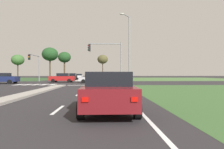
% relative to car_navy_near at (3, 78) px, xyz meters
% --- Properties ---
extents(ground_plane, '(200.00, 200.00, 0.00)m').
position_rel_car_navy_near_xyz_m(ground_plane, '(9.93, 2.38, -0.82)').
color(ground_plane, '#282628').
extents(grass_verge_far_right, '(35.00, 35.00, 0.01)m').
position_rel_car_navy_near_xyz_m(grass_verge_far_right, '(35.43, 26.88, -0.82)').
color(grass_verge_far_right, '#476B38').
rests_on(grass_verge_far_right, ground).
extents(median_island_near, '(1.20, 22.00, 0.14)m').
position_rel_car_navy_near_xyz_m(median_island_near, '(9.93, -16.62, -0.75)').
color(median_island_near, gray).
rests_on(median_island_near, ground).
extents(median_island_far, '(1.20, 36.00, 0.14)m').
position_rel_car_navy_near_xyz_m(median_island_far, '(9.93, 27.38, -0.75)').
color(median_island_far, '#ADA89E').
rests_on(median_island_far, ground).
extents(lane_dash_near, '(0.14, 2.00, 0.01)m').
position_rel_car_navy_near_xyz_m(lane_dash_near, '(13.43, -21.67, -0.82)').
color(lane_dash_near, silver).
rests_on(lane_dash_near, ground).
extents(lane_dash_second, '(0.14, 2.00, 0.01)m').
position_rel_car_navy_near_xyz_m(lane_dash_second, '(13.43, -15.67, -0.82)').
color(lane_dash_second, silver).
rests_on(lane_dash_second, ground).
extents(lane_dash_third, '(0.14, 2.00, 0.01)m').
position_rel_car_navy_near_xyz_m(lane_dash_third, '(13.43, -9.67, -0.82)').
color(lane_dash_third, silver).
rests_on(lane_dash_third, ground).
extents(lane_dash_fourth, '(0.14, 2.00, 0.01)m').
position_rel_car_navy_near_xyz_m(lane_dash_fourth, '(13.43, -3.67, -0.82)').
color(lane_dash_fourth, silver).
rests_on(lane_dash_fourth, ground).
extents(edge_line_right, '(0.14, 24.00, 0.01)m').
position_rel_car_navy_near_xyz_m(edge_line_right, '(16.78, -15.62, -0.82)').
color(edge_line_right, silver).
rests_on(edge_line_right, ground).
extents(stop_bar_near, '(6.40, 0.50, 0.01)m').
position_rel_car_navy_near_xyz_m(stop_bar_near, '(13.73, -4.62, -0.82)').
color(stop_bar_near, silver).
rests_on(stop_bar_near, ground).
extents(crosswalk_bar_near, '(0.70, 2.80, 0.01)m').
position_rel_car_navy_near_xyz_m(crosswalk_bar_near, '(3.53, -2.82, -0.82)').
color(crosswalk_bar_near, silver).
rests_on(crosswalk_bar_near, ground).
extents(crosswalk_bar_second, '(0.70, 2.80, 0.01)m').
position_rel_car_navy_near_xyz_m(crosswalk_bar_second, '(4.68, -2.82, -0.82)').
color(crosswalk_bar_second, silver).
rests_on(crosswalk_bar_second, ground).
extents(crosswalk_bar_third, '(0.70, 2.80, 0.01)m').
position_rel_car_navy_near_xyz_m(crosswalk_bar_third, '(5.83, -2.82, -0.82)').
color(crosswalk_bar_third, silver).
rests_on(crosswalk_bar_third, ground).
extents(crosswalk_bar_fourth, '(0.70, 2.80, 0.01)m').
position_rel_car_navy_near_xyz_m(crosswalk_bar_fourth, '(6.98, -2.82, -0.82)').
color(crosswalk_bar_fourth, silver).
rests_on(crosswalk_bar_fourth, ground).
extents(crosswalk_bar_fifth, '(0.70, 2.80, 0.01)m').
position_rel_car_navy_near_xyz_m(crosswalk_bar_fifth, '(8.13, -2.82, -0.82)').
color(crosswalk_bar_fifth, silver).
rests_on(crosswalk_bar_fifth, ground).
extents(car_navy_near, '(4.24, 2.06, 1.62)m').
position_rel_car_navy_near_xyz_m(car_navy_near, '(0.00, 0.00, 0.00)').
color(car_navy_near, '#161E47').
rests_on(car_navy_near, ground).
extents(car_silver_third, '(4.28, 2.03, 1.52)m').
position_rel_car_navy_near_xyz_m(car_silver_third, '(13.25, 1.97, -0.04)').
color(car_silver_third, '#B7B7BC').
rests_on(car_silver_third, ground).
extents(car_white_fourth, '(1.96, 4.39, 1.49)m').
position_rel_car_navy_near_xyz_m(car_white_fourth, '(7.57, 29.19, -0.06)').
color(car_white_fourth, silver).
rests_on(car_white_fourth, ground).
extents(car_maroon_fifth, '(2.09, 4.49, 1.57)m').
position_rel_car_navy_near_xyz_m(car_maroon_fifth, '(15.53, -22.02, -0.02)').
color(car_maroon_fifth, maroon).
rests_on(car_maroon_fifth, ground).
extents(car_red_sixth, '(4.30, 2.04, 1.60)m').
position_rel_car_navy_near_xyz_m(car_red_sixth, '(7.91, 4.40, -0.01)').
color(car_red_sixth, '#A31919').
rests_on(car_red_sixth, ground).
extents(car_black_seventh, '(1.94, 4.17, 1.62)m').
position_rel_car_navy_near_xyz_m(car_black_seventh, '(7.50, 17.57, -0.00)').
color(car_black_seventh, black).
rests_on(car_black_seventh, ground).
extents(traffic_signal_near_right, '(4.54, 0.32, 5.71)m').
position_rel_car_navy_near_xyz_m(traffic_signal_near_right, '(15.92, -4.22, 3.10)').
color(traffic_signal_near_right, gray).
rests_on(traffic_signal_near_right, ground).
extents(traffic_signal_far_left, '(0.32, 5.33, 5.15)m').
position_rel_car_navy_near_xyz_m(traffic_signal_far_left, '(2.33, 6.95, 2.78)').
color(traffic_signal_far_left, gray).
rests_on(traffic_signal_far_left, ground).
extents(street_lamp_second, '(1.48, 2.01, 8.81)m').
position_rel_car_navy_near_xyz_m(street_lamp_second, '(18.40, -5.26, 4.13)').
color(street_lamp_second, gray).
rests_on(street_lamp_second, ground).
extents(treeline_near, '(4.00, 4.00, 7.70)m').
position_rel_car_navy_near_xyz_m(treeline_near, '(-12.85, 33.86, 5.13)').
color(treeline_near, '#423323').
rests_on(treeline_near, ground).
extents(treeline_second, '(5.28, 5.28, 10.25)m').
position_rel_car_navy_near_xyz_m(treeline_second, '(-2.96, 35.41, 7.14)').
color(treeline_second, '#423323').
rests_on(treeline_second, ground).
extents(treeline_third, '(3.93, 3.93, 8.31)m').
position_rel_car_navy_near_xyz_m(treeline_third, '(2.74, 30.96, 5.74)').
color(treeline_third, '#423323').
rests_on(treeline_third, ground).
extents(treeline_fourth, '(3.46, 3.46, 7.75)m').
position_rel_car_navy_near_xyz_m(treeline_fourth, '(14.59, 34.21, 5.41)').
color(treeline_fourth, '#423323').
rests_on(treeline_fourth, ground).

